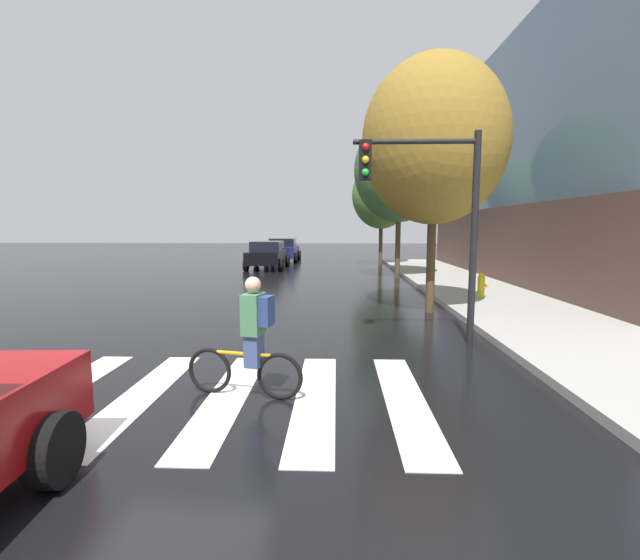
{
  "coord_description": "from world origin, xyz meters",
  "views": [
    {
      "loc": [
        2.32,
        -5.86,
        2.35
      ],
      "look_at": [
        2.01,
        2.52,
        1.35
      ],
      "focal_mm": 24.84,
      "sensor_mm": 36.0,
      "label": 1
    }
  ],
  "objects_px": {
    "street_tree_near": "(434,141)",
    "sedan_mid": "(268,254)",
    "traffic_light_near": "(433,201)",
    "fire_hydrant": "(481,285)",
    "sedan_far": "(283,250)",
    "street_tree_mid": "(399,170)",
    "street_tree_far": "(381,195)",
    "cyclist": "(252,338)"
  },
  "relations": [
    {
      "from": "traffic_light_near",
      "to": "street_tree_near",
      "type": "distance_m",
      "value": 3.91
    },
    {
      "from": "street_tree_far",
      "to": "street_tree_mid",
      "type": "bearing_deg",
      "value": -89.19
    },
    {
      "from": "traffic_light_near",
      "to": "street_tree_mid",
      "type": "height_order",
      "value": "street_tree_mid"
    },
    {
      "from": "sedan_far",
      "to": "fire_hydrant",
      "type": "relative_size",
      "value": 5.97
    },
    {
      "from": "sedan_mid",
      "to": "sedan_far",
      "type": "height_order",
      "value": "sedan_far"
    },
    {
      "from": "street_tree_far",
      "to": "traffic_light_near",
      "type": "bearing_deg",
      "value": -92.64
    },
    {
      "from": "cyclist",
      "to": "sedan_far",
      "type": "bearing_deg",
      "value": 95.85
    },
    {
      "from": "sedan_far",
      "to": "street_tree_near",
      "type": "relative_size",
      "value": 0.68
    },
    {
      "from": "traffic_light_near",
      "to": "street_tree_mid",
      "type": "distance_m",
      "value": 12.08
    },
    {
      "from": "sedan_mid",
      "to": "cyclist",
      "type": "relative_size",
      "value": 2.7
    },
    {
      "from": "sedan_far",
      "to": "street_tree_mid",
      "type": "height_order",
      "value": "street_tree_mid"
    },
    {
      "from": "street_tree_near",
      "to": "sedan_mid",
      "type": "bearing_deg",
      "value": 116.92
    },
    {
      "from": "sedan_mid",
      "to": "street_tree_near",
      "type": "distance_m",
      "value": 14.93
    },
    {
      "from": "sedan_mid",
      "to": "street_tree_near",
      "type": "relative_size",
      "value": 0.66
    },
    {
      "from": "traffic_light_near",
      "to": "street_tree_near",
      "type": "height_order",
      "value": "street_tree_near"
    },
    {
      "from": "sedan_mid",
      "to": "street_tree_mid",
      "type": "distance_m",
      "value": 9.09
    },
    {
      "from": "sedan_mid",
      "to": "street_tree_far",
      "type": "distance_m",
      "value": 7.99
    },
    {
      "from": "sedan_mid",
      "to": "sedan_far",
      "type": "bearing_deg",
      "value": 87.32
    },
    {
      "from": "street_tree_mid",
      "to": "street_tree_far",
      "type": "xyz_separation_m",
      "value": [
        -0.1,
        7.02,
        -0.62
      ]
    },
    {
      "from": "cyclist",
      "to": "traffic_light_near",
      "type": "distance_m",
      "value": 4.71
    },
    {
      "from": "street_tree_mid",
      "to": "street_tree_near",
      "type": "bearing_deg",
      "value": -91.68
    },
    {
      "from": "fire_hydrant",
      "to": "street_tree_near",
      "type": "height_order",
      "value": "street_tree_near"
    },
    {
      "from": "sedan_mid",
      "to": "street_tree_mid",
      "type": "relative_size",
      "value": 0.62
    },
    {
      "from": "cyclist",
      "to": "fire_hydrant",
      "type": "xyz_separation_m",
      "value": [
        5.76,
        8.2,
        -0.31
      ]
    },
    {
      "from": "sedan_far",
      "to": "cyclist",
      "type": "height_order",
      "value": "cyclist"
    },
    {
      "from": "sedan_far",
      "to": "cyclist",
      "type": "bearing_deg",
      "value": -84.15
    },
    {
      "from": "cyclist",
      "to": "fire_hydrant",
      "type": "bearing_deg",
      "value": 54.91
    },
    {
      "from": "sedan_mid",
      "to": "cyclist",
      "type": "distance_m",
      "value": 19.44
    },
    {
      "from": "fire_hydrant",
      "to": "street_tree_mid",
      "type": "distance_m",
      "value": 8.16
    },
    {
      "from": "traffic_light_near",
      "to": "street_tree_far",
      "type": "relative_size",
      "value": 0.65
    },
    {
      "from": "sedan_far",
      "to": "street_tree_mid",
      "type": "distance_m",
      "value": 12.47
    },
    {
      "from": "traffic_light_near",
      "to": "street_tree_far",
      "type": "height_order",
      "value": "street_tree_far"
    },
    {
      "from": "street_tree_near",
      "to": "fire_hydrant",
      "type": "bearing_deg",
      "value": 42.38
    },
    {
      "from": "sedan_mid",
      "to": "traffic_light_near",
      "type": "bearing_deg",
      "value": -70.33
    },
    {
      "from": "street_tree_near",
      "to": "street_tree_mid",
      "type": "relative_size",
      "value": 0.94
    },
    {
      "from": "sedan_far",
      "to": "cyclist",
      "type": "relative_size",
      "value": 2.76
    },
    {
      "from": "sedan_mid",
      "to": "street_tree_far",
      "type": "height_order",
      "value": "street_tree_far"
    },
    {
      "from": "fire_hydrant",
      "to": "street_tree_far",
      "type": "relative_size",
      "value": 0.12
    },
    {
      "from": "cyclist",
      "to": "street_tree_mid",
      "type": "bearing_deg",
      "value": 74.87
    },
    {
      "from": "street_tree_far",
      "to": "cyclist",
      "type": "bearing_deg",
      "value": -100.15
    },
    {
      "from": "traffic_light_near",
      "to": "fire_hydrant",
      "type": "height_order",
      "value": "traffic_light_near"
    },
    {
      "from": "traffic_light_near",
      "to": "street_tree_near",
      "type": "xyz_separation_m",
      "value": [
        0.72,
        3.4,
        1.78
      ]
    }
  ]
}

